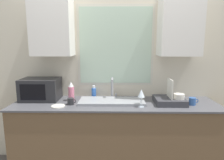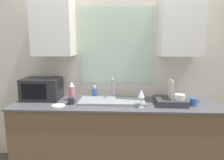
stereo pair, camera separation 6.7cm
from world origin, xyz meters
The scene contains 12 objects.
countertop centered at (0.00, 0.31, 0.44)m, with size 2.43×0.64×0.88m.
wall_back centered at (0.00, 0.61, 1.39)m, with size 6.00×0.38×2.60m.
sink_basin centered at (-0.04, 0.31, 0.90)m, with size 0.78×0.33×0.03m.
faucet centered at (-0.04, 0.49, 1.03)m, with size 0.08×0.14×0.27m.
microwave centered at (-0.93, 0.42, 1.02)m, with size 0.46×0.32×0.27m.
dish_rack centered at (0.64, 0.27, 0.93)m, with size 0.34×0.33×0.29m.
spray_bottle centered at (-0.54, 0.38, 0.99)m, with size 0.07×0.07×0.24m.
soap_bottle centered at (-0.28, 0.53, 0.95)m, with size 0.06×0.06×0.16m.
mug_near_sink centered at (-0.51, 0.22, 0.92)m, with size 0.10×0.07×0.08m.
wine_glass centered at (0.29, 0.15, 1.03)m, with size 0.08×0.08×0.20m.
mug_by_rack centered at (0.89, 0.23, 0.92)m, with size 0.11×0.08×0.09m.
small_plate centered at (-0.64, 0.13, 0.89)m, with size 0.15×0.15×0.01m.
Camera 1 is at (-0.00, -2.00, 1.57)m, focal length 32.00 mm.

